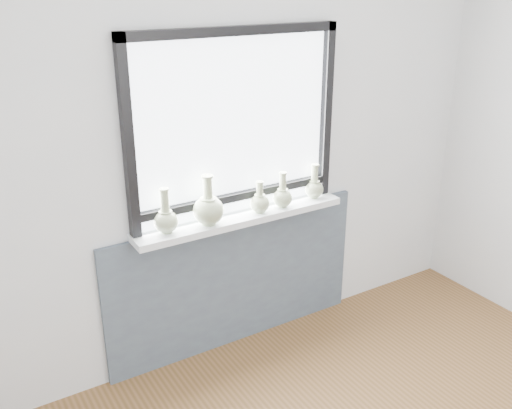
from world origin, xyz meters
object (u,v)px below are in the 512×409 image
vase_c (260,202)px  vase_a (166,219)px  windowsill (242,218)px  vase_b (208,208)px  vase_e (314,187)px  vase_d (283,196)px

vase_c → vase_a: bearing=177.6°
windowsill → vase_b: bearing=-176.0°
vase_e → vase_d: bearing=-174.9°
vase_c → vase_d: vase_d is taller
vase_d → vase_b: bearing=179.9°
windowsill → vase_e: bearing=0.7°
vase_c → vase_e: (0.41, 0.02, 0.00)m
vase_a → vase_e: size_ratio=1.16×
vase_e → vase_a: bearing=-180.0°
vase_b → vase_d: 0.50m
windowsill → vase_a: 0.48m
vase_d → vase_e: vase_e is taller
vase_a → vase_d: 0.74m
windowsill → vase_d: size_ratio=6.09×
vase_c → windowsill: bearing=171.0°
vase_a → vase_e: (0.99, 0.00, -0.01)m
windowsill → vase_d: (0.27, -0.02, 0.09)m
windowsill → vase_b: (-0.22, -0.02, 0.11)m
windowsill → vase_c: (0.11, -0.02, 0.08)m
vase_b → vase_d: (0.50, -0.00, -0.02)m
vase_a → vase_c: vase_a is taller
windowsill → vase_e: vase_e is taller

